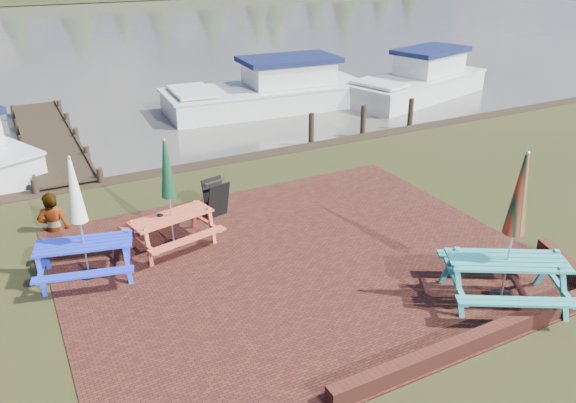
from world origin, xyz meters
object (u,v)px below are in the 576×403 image
Objects in this scene: picnic_table_teal at (509,253)px; picnic_table_blue at (83,237)px; picnic_table_red at (171,211)px; jetty at (49,138)px; chalkboard at (216,198)px; boat_near at (271,93)px; person at (48,194)px; boat_far at (419,82)px.

picnic_table_blue is (-6.32, 4.20, -0.13)m from picnic_table_teal.
jetty is (-1.48, 8.52, -0.70)m from picnic_table_red.
boat_near is at bearing 43.74° from chalkboard.
picnic_table_blue is at bearing -179.51° from picnic_table_red.
person is at bearing 165.63° from picnic_table_teal.
picnic_table_teal is at bearing 174.18° from boat_near.
picnic_table_teal is 0.34× the size of boat_near.
picnic_table_blue is 3.40m from chalkboard.
picnic_table_red is 0.97× the size of picnic_table_blue.
person is at bearing 151.45° from chalkboard.
picnic_table_blue is 13.10m from boat_near.
picnic_table_teal reaches higher than chalkboard.
picnic_table_teal reaches higher than person.
boat_near reaches higher than chalkboard.
chalkboard is at bearing 23.26° from picnic_table_red.
picnic_table_teal is 6.43m from chalkboard.
picnic_table_teal is 7.59m from picnic_table_blue.
picnic_table_teal is 14.22m from boat_near.
jetty is 8.41m from boat_near.
chalkboard is 13.92m from boat_far.
picnic_table_teal reaches higher than picnic_table_blue.
chalkboard is at bearing 150.43° from boat_near.
jetty is (-6.02, 13.12, -0.86)m from picnic_table_teal.
picnic_table_teal is 1.15× the size of picnic_table_blue.
picnic_table_red is 8.67m from jetty.
jetty is (0.30, 8.92, -0.73)m from picnic_table_blue.
person reaches higher than jetty.
picnic_table_teal is 0.37× the size of boat_far.
picnic_table_red is (-4.53, 4.60, -0.15)m from picnic_table_teal.
person is (-0.34, 2.30, 0.05)m from picnic_table_blue.
jetty is 14.72m from boat_far.
boat_near is (8.36, 0.90, 0.33)m from jetty.
picnic_table_blue is at bearing 103.87° from boat_far.
picnic_table_teal is 15.45m from boat_far.
boat_far is 16.58m from person.
picnic_table_teal reaches higher than jetty.
picnic_table_teal is 9.31m from person.
picnic_table_red is at bearing -157.63° from chalkboard.
person is at bearing -95.53° from jetty.
chalkboard is at bearing -69.68° from jetty.
boat_far reaches higher than jetty.
boat_near is (5.55, 8.48, -0.00)m from chalkboard.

